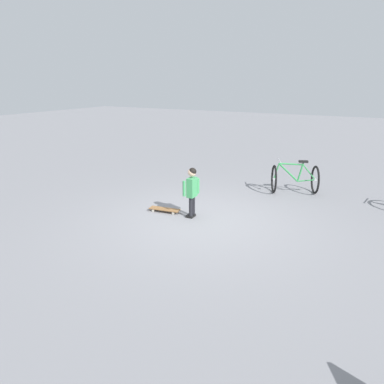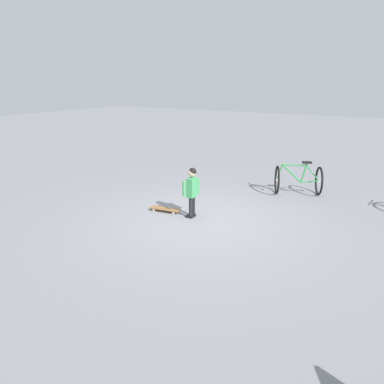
{
  "view_description": "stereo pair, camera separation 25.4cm",
  "coord_description": "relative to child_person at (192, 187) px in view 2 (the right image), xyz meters",
  "views": [
    {
      "loc": [
        -6.12,
        -3.12,
        2.74
      ],
      "look_at": [
        0.08,
        0.3,
        0.55
      ],
      "focal_mm": 33.91,
      "sensor_mm": 36.0,
      "label": 1
    },
    {
      "loc": [
        -6.0,
        -3.34,
        2.74
      ],
      "look_at": [
        0.08,
        0.3,
        0.55
      ],
      "focal_mm": 33.91,
      "sensor_mm": 36.0,
      "label": 2
    }
  ],
  "objects": [
    {
      "name": "skateboard",
      "position": [
        -0.02,
        0.67,
        -0.6
      ],
      "size": [
        0.28,
        0.7,
        0.07
      ],
      "color": "olive",
      "rests_on": "ground"
    },
    {
      "name": "ground_plane",
      "position": [
        -0.08,
        -0.3,
        -0.66
      ],
      "size": [
        50.0,
        50.0,
        0.0
      ],
      "primitive_type": "plane",
      "color": "gray"
    },
    {
      "name": "bicycle_mid",
      "position": [
        2.74,
        -1.43,
        -0.28
      ],
      "size": [
        1.09,
        1.27,
        0.85
      ],
      "color": "black",
      "rests_on": "ground"
    },
    {
      "name": "child_person",
      "position": [
        0.0,
        0.0,
        0.0
      ],
      "size": [
        0.37,
        0.22,
        1.06
      ],
      "color": "black",
      "rests_on": "ground"
    }
  ]
}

